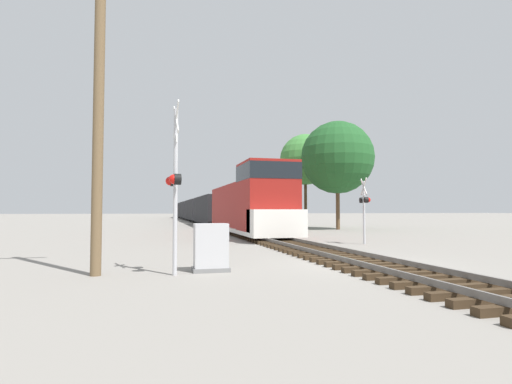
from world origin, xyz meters
TOP-DOWN VIEW (x-y plane):
  - ground_plane at (0.00, 0.00)m, footprint 400.00×400.00m
  - rail_track_bed at (0.00, -0.00)m, footprint 2.60×160.00m
  - freight_train at (0.00, 47.29)m, footprint 3.05×81.83m
  - crossing_signal_near at (-5.95, -0.74)m, footprint 0.40×1.01m
  - crossing_signal_far at (4.18, 6.92)m, footprint 0.47×1.02m
  - relay_cabinet at (-4.87, -0.28)m, footprint 1.06×0.67m
  - utility_pole at (-8.01, -0.28)m, footprint 1.80×0.29m
  - tree_far_right at (9.86, 21.75)m, footprint 6.69×6.69m
  - tree_mid_background at (8.68, 26.79)m, footprint 5.27×5.27m

SIDE VIEW (x-z plane):
  - ground_plane at x=0.00m, z-range 0.00..0.00m
  - rail_track_bed at x=0.00m, z-range -0.02..0.29m
  - relay_cabinet at x=-4.87m, z-range -0.01..1.37m
  - freight_train at x=0.00m, z-range -0.47..4.15m
  - crossing_signal_far at x=4.18m, z-range 0.37..3.84m
  - crossing_signal_near at x=-5.95m, z-range 0.19..4.95m
  - utility_pole at x=-8.01m, z-range 0.13..9.49m
  - tree_far_right at x=9.86m, z-range 1.64..11.63m
  - tree_mid_background at x=8.68m, z-range 2.19..11.86m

